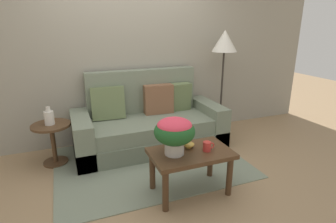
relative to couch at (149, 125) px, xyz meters
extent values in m
plane|color=#997A56|center=(-0.15, -0.64, -0.33)|extent=(14.00, 14.00, 0.00)
cube|color=gray|center=(-0.15, 0.47, 0.99)|extent=(6.40, 0.12, 2.64)
cube|color=gray|center=(-0.15, -0.50, -0.32)|extent=(2.34, 1.74, 0.01)
cube|color=#626B59|center=(0.00, -0.07, -0.21)|extent=(2.09, 0.89, 0.24)
cube|color=slate|center=(0.00, -0.10, 0.02)|extent=(1.63, 0.80, 0.20)
cube|color=slate|center=(0.00, 0.29, 0.32)|extent=(1.63, 0.16, 0.86)
cube|color=slate|center=(-0.93, -0.07, -0.04)|extent=(0.23, 0.89, 0.58)
cube|color=slate|center=(0.93, -0.07, -0.04)|extent=(0.23, 0.89, 0.58)
cube|color=#607047|center=(-0.54, 0.15, 0.34)|extent=(0.46, 0.22, 0.47)
cube|color=#607047|center=(0.50, 0.14, 0.32)|extent=(0.42, 0.17, 0.43)
cube|color=brown|center=(0.20, 0.13, 0.33)|extent=(0.44, 0.20, 0.43)
cylinder|color=#442D1B|center=(-0.31, -1.47, -0.11)|extent=(0.06, 0.06, 0.43)
cylinder|color=#442D1B|center=(0.40, -1.47, -0.11)|extent=(0.06, 0.06, 0.43)
cylinder|color=#442D1B|center=(-0.31, -1.08, -0.11)|extent=(0.06, 0.06, 0.43)
cylinder|color=#442D1B|center=(0.40, -1.08, -0.11)|extent=(0.06, 0.06, 0.43)
cube|color=#4C331E|center=(0.05, -1.27, 0.13)|extent=(0.83, 0.52, 0.05)
cylinder|color=#4C331E|center=(-1.29, -0.07, -0.31)|extent=(0.31, 0.31, 0.03)
cylinder|color=#4C331E|center=(-1.29, -0.07, -0.06)|extent=(0.06, 0.06, 0.48)
cylinder|color=#4C331E|center=(-1.29, -0.07, 0.19)|extent=(0.47, 0.47, 0.03)
cylinder|color=#2D2823|center=(1.24, 0.07, -0.31)|extent=(0.31, 0.31, 0.03)
cylinder|color=#2D2823|center=(1.24, 0.07, 0.34)|extent=(0.03, 0.03, 1.28)
cone|color=beige|center=(1.24, 0.07, 1.14)|extent=(0.38, 0.38, 0.32)
cylinder|color=#B7B2A8|center=(-0.13, -1.26, 0.23)|extent=(0.19, 0.19, 0.16)
ellipsoid|color=#1E5123|center=(-0.13, -1.26, 0.39)|extent=(0.41, 0.41, 0.26)
ellipsoid|color=#DB384C|center=(-0.13, -1.26, 0.45)|extent=(0.34, 0.34, 0.14)
cylinder|color=red|center=(0.21, -1.32, 0.20)|extent=(0.08, 0.08, 0.10)
torus|color=red|center=(0.26, -1.32, 0.20)|extent=(0.07, 0.01, 0.07)
cylinder|color=gold|center=(0.07, -1.19, 0.16)|extent=(0.05, 0.05, 0.02)
ellipsoid|color=gold|center=(0.07, -1.19, 0.18)|extent=(0.12, 0.12, 0.05)
cylinder|color=silver|center=(-1.29, -0.07, 0.29)|extent=(0.11, 0.11, 0.17)
cylinder|color=silver|center=(-1.29, -0.07, 0.41)|extent=(0.05, 0.05, 0.06)
camera|label=1|loc=(-1.10, -3.55, 1.40)|focal=29.36mm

